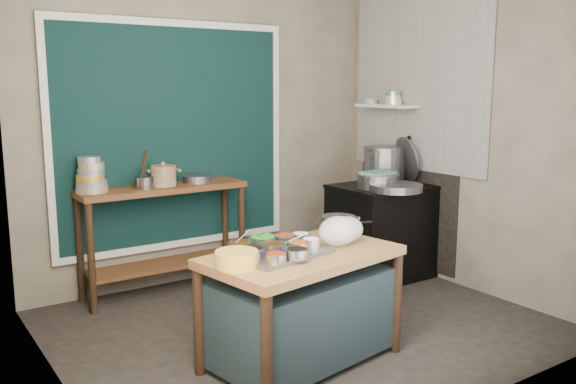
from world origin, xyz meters
TOP-DOWN VIEW (x-y plane):
  - floor at (0.00, 0.00)m, footprint 3.50×3.00m
  - back_wall at (0.00, 1.51)m, footprint 3.50×0.02m
  - left_wall at (-1.76, 0.00)m, footprint 0.02×3.00m
  - right_wall at (1.76, 0.00)m, footprint 0.02×3.00m
  - curtain_panel at (-0.35, 1.47)m, footprint 2.10×0.02m
  - curtain_frame at (-0.35, 1.46)m, footprint 2.22×0.03m
  - tile_panel at (1.74, 0.55)m, footprint 0.02×1.70m
  - soot_patch at (1.74, 0.65)m, footprint 0.01×1.30m
  - wall_shelf at (1.63, 0.85)m, footprint 0.22×0.70m
  - prep_table at (-0.36, -0.53)m, footprint 1.35×0.91m
  - back_counter at (-0.55, 1.28)m, footprint 1.45×0.40m
  - stove_block at (1.35, 0.55)m, footprint 0.90×0.68m
  - stove_top at (1.35, 0.55)m, footprint 0.92×0.69m
  - condiment_tray at (-0.52, -0.50)m, footprint 0.68×0.54m
  - condiment_bowls at (-0.55, -0.49)m, footprint 0.61×0.49m
  - yellow_basin at (-0.87, -0.57)m, footprint 0.33×0.33m
  - saucepan at (0.10, -0.31)m, footprint 0.32×0.32m
  - plastic_bag_a at (-0.08, -0.53)m, footprint 0.28×0.24m
  - plastic_bag_b at (0.03, -0.49)m, footprint 0.26×0.23m
  - bowl_stack at (-1.15, 1.31)m, footprint 0.26×0.26m
  - utensil_cup at (-0.73, 1.23)m, footprint 0.22×0.22m
  - ceramic_crock at (-0.54, 1.27)m, footprint 0.31×0.31m
  - wide_bowl at (-0.22, 1.28)m, footprint 0.31×0.31m
  - stock_pot at (1.53, 0.75)m, footprint 0.46×0.46m
  - pot_lid at (1.66, 0.58)m, footprint 0.25×0.46m
  - steamer at (1.18, 0.46)m, footprint 0.47×0.47m
  - green_cloth at (1.18, 0.46)m, footprint 0.30×0.25m
  - shallow_pan at (1.21, 0.26)m, footprint 0.63×0.63m
  - shelf_bowl_stack at (1.63, 0.75)m, footprint 0.16×0.16m
  - shelf_bowl_green at (1.63, 1.08)m, footprint 0.14×0.14m

SIDE VIEW (x-z plane):
  - floor at x=0.00m, z-range -0.02..0.00m
  - prep_table at x=-0.36m, z-range 0.00..0.75m
  - stove_block at x=1.35m, z-range 0.00..0.85m
  - back_counter at x=-0.55m, z-range 0.00..0.95m
  - soot_patch at x=1.74m, z-range 0.05..1.35m
  - condiment_tray at x=-0.52m, z-range 0.75..0.78m
  - yellow_basin at x=-0.87m, z-range 0.75..0.85m
  - condiment_bowls at x=-0.55m, z-range 0.77..0.84m
  - saucepan at x=0.10m, z-range 0.75..0.89m
  - plastic_bag_b at x=0.03m, z-range 0.75..0.93m
  - plastic_bag_a at x=-0.08m, z-range 0.75..0.95m
  - stove_top at x=1.35m, z-range 0.85..0.88m
  - shallow_pan at x=1.21m, z-range 0.88..0.94m
  - steamer at x=1.18m, z-range 0.88..1.01m
  - wide_bowl at x=-0.22m, z-range 0.95..1.01m
  - utensil_cup at x=-0.73m, z-range 0.95..1.05m
  - green_cloth at x=1.18m, z-range 1.01..1.03m
  - ceramic_crock at x=-0.54m, z-range 0.95..1.11m
  - stock_pot at x=1.53m, z-range 0.88..1.21m
  - bowl_stack at x=-1.15m, z-range 0.93..1.22m
  - pot_lid at x=1.66m, z-range 0.88..1.32m
  - curtain_panel at x=-0.35m, z-range 0.40..2.30m
  - curtain_frame at x=-0.35m, z-range 0.34..2.36m
  - back_wall at x=0.00m, z-range 0.00..2.80m
  - left_wall at x=-1.76m, z-range 0.00..2.80m
  - right_wall at x=1.76m, z-range 0.00..2.80m
  - wall_shelf at x=1.63m, z-range 1.59..1.61m
  - shelf_bowl_green at x=1.63m, z-range 1.61..1.66m
  - shelf_bowl_stack at x=1.63m, z-range 1.61..1.74m
  - tile_panel at x=1.74m, z-range 1.00..2.70m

